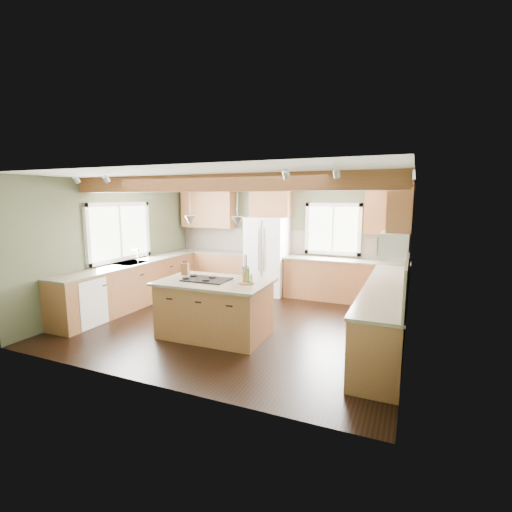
% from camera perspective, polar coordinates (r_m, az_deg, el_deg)
% --- Properties ---
extents(floor, '(5.60, 5.60, 0.00)m').
position_cam_1_polar(floor, '(6.89, -2.54, -10.09)').
color(floor, black).
rests_on(floor, ground).
extents(ceiling, '(5.60, 5.60, 0.00)m').
position_cam_1_polar(ceiling, '(6.52, -2.70, 12.06)').
color(ceiling, silver).
rests_on(ceiling, wall_back).
extents(wall_back, '(5.60, 0.00, 5.60)m').
position_cam_1_polar(wall_back, '(8.88, 4.45, 2.81)').
color(wall_back, '#4B5139').
rests_on(wall_back, ground).
extents(wall_left, '(0.00, 5.00, 5.00)m').
position_cam_1_polar(wall_left, '(8.19, -20.55, 1.75)').
color(wall_left, '#4B5139').
rests_on(wall_left, ground).
extents(wall_right, '(0.00, 5.00, 5.00)m').
position_cam_1_polar(wall_right, '(5.93, 22.53, -0.92)').
color(wall_right, '#4B5139').
rests_on(wall_right, ground).
extents(ceiling_beam, '(5.55, 0.26, 0.26)m').
position_cam_1_polar(ceiling_beam, '(5.85, -5.98, 11.10)').
color(ceiling_beam, brown).
rests_on(ceiling_beam, ceiling).
extents(soffit_trim, '(5.55, 0.20, 0.10)m').
position_cam_1_polar(soffit_trim, '(8.74, 4.33, 10.86)').
color(soffit_trim, brown).
rests_on(soffit_trim, ceiling).
extents(backsplash_back, '(5.58, 0.03, 0.58)m').
position_cam_1_polar(backsplash_back, '(8.87, 4.41, 2.22)').
color(backsplash_back, brown).
rests_on(backsplash_back, wall_back).
extents(backsplash_right, '(0.03, 3.70, 0.58)m').
position_cam_1_polar(backsplash_right, '(5.99, 22.34, -1.68)').
color(backsplash_right, brown).
rests_on(backsplash_right, wall_right).
extents(base_cab_back_left, '(2.02, 0.60, 0.88)m').
position_cam_1_polar(base_cab_back_left, '(9.47, -6.53, -2.10)').
color(base_cab_back_left, brown).
rests_on(base_cab_back_left, floor).
extents(counter_back_left, '(2.06, 0.64, 0.04)m').
position_cam_1_polar(counter_back_left, '(9.39, -6.58, 0.66)').
color(counter_back_left, '#514B3B').
rests_on(counter_back_left, base_cab_back_left).
extents(base_cab_back_right, '(2.62, 0.60, 0.88)m').
position_cam_1_polar(base_cab_back_right, '(8.36, 13.42, -3.76)').
color(base_cab_back_right, brown).
rests_on(base_cab_back_right, floor).
extents(counter_back_right, '(2.66, 0.64, 0.04)m').
position_cam_1_polar(counter_back_right, '(8.28, 13.54, -0.65)').
color(counter_back_right, '#514B3B').
rests_on(counter_back_right, base_cab_back_right).
extents(base_cab_left, '(0.60, 3.70, 0.88)m').
position_cam_1_polar(base_cab_left, '(8.17, -18.45, -4.29)').
color(base_cab_left, brown).
rests_on(base_cab_left, floor).
extents(counter_left, '(0.64, 3.74, 0.04)m').
position_cam_1_polar(counter_left, '(8.08, -18.61, -1.11)').
color(counter_left, '#514B3B').
rests_on(counter_left, base_cab_left).
extents(base_cab_right, '(0.60, 3.70, 0.88)m').
position_cam_1_polar(base_cab_right, '(6.18, 19.25, -8.55)').
color(base_cab_right, brown).
rests_on(base_cab_right, floor).
extents(counter_right, '(0.64, 3.74, 0.04)m').
position_cam_1_polar(counter_right, '(6.07, 19.47, -4.39)').
color(counter_right, '#514B3B').
rests_on(counter_right, base_cab_right).
extents(upper_cab_back_left, '(1.40, 0.35, 0.90)m').
position_cam_1_polar(upper_cab_back_left, '(9.51, -7.37, 7.10)').
color(upper_cab_back_left, brown).
rests_on(upper_cab_back_left, wall_back).
extents(upper_cab_over_fridge, '(0.96, 0.35, 0.70)m').
position_cam_1_polar(upper_cab_over_fridge, '(8.76, 2.27, 8.32)').
color(upper_cab_over_fridge, brown).
rests_on(upper_cab_over_fridge, wall_back).
extents(upper_cab_right, '(0.35, 2.20, 0.90)m').
position_cam_1_polar(upper_cab_right, '(6.76, 21.50, 5.83)').
color(upper_cab_right, brown).
rests_on(upper_cab_right, wall_right).
extents(upper_cab_back_corner, '(0.90, 0.35, 0.90)m').
position_cam_1_polar(upper_cab_back_corner, '(8.20, 19.58, 6.37)').
color(upper_cab_back_corner, brown).
rests_on(upper_cab_back_corner, wall_back).
extents(window_left, '(0.04, 1.60, 1.05)m').
position_cam_1_polar(window_left, '(8.18, -20.30, 3.52)').
color(window_left, white).
rests_on(window_left, wall_left).
extents(window_back, '(1.10, 0.04, 1.00)m').
position_cam_1_polar(window_back, '(8.53, 11.77, 4.09)').
color(window_back, white).
rests_on(window_back, wall_back).
extents(sink, '(0.50, 0.65, 0.03)m').
position_cam_1_polar(sink, '(8.08, -18.61, -1.08)').
color(sink, '#262628').
rests_on(sink, counter_left).
extents(faucet, '(0.02, 0.02, 0.28)m').
position_cam_1_polar(faucet, '(7.93, -17.69, -0.14)').
color(faucet, '#B2B2B7').
rests_on(faucet, sink).
extents(dishwasher, '(0.60, 0.60, 0.84)m').
position_cam_1_polar(dishwasher, '(7.28, -25.22, -6.37)').
color(dishwasher, white).
rests_on(dishwasher, floor).
extents(oven, '(0.60, 0.72, 0.84)m').
position_cam_1_polar(oven, '(4.96, 17.99, -12.98)').
color(oven, white).
rests_on(oven, floor).
extents(microwave, '(0.40, 0.70, 0.38)m').
position_cam_1_polar(microwave, '(5.85, 20.52, 1.55)').
color(microwave, white).
rests_on(microwave, wall_right).
extents(pendant_left, '(0.18, 0.18, 0.16)m').
position_cam_1_polar(pendant_left, '(6.10, -10.07, 5.38)').
color(pendant_left, '#B2B2B7').
rests_on(pendant_left, ceiling).
extents(pendant_right, '(0.18, 0.18, 0.16)m').
position_cam_1_polar(pendant_right, '(5.71, -2.87, 5.26)').
color(pendant_right, '#B2B2B7').
rests_on(pendant_right, ceiling).
extents(refrigerator, '(0.90, 0.74, 1.80)m').
position_cam_1_polar(refrigerator, '(8.68, 1.73, 0.03)').
color(refrigerator, white).
rests_on(refrigerator, floor).
extents(island, '(1.70, 1.07, 0.88)m').
position_cam_1_polar(island, '(6.15, -6.35, -8.17)').
color(island, brown).
rests_on(island, floor).
extents(island_top, '(1.82, 1.18, 0.04)m').
position_cam_1_polar(island_top, '(6.03, -6.42, -3.99)').
color(island_top, '#514B3B').
rests_on(island_top, island).
extents(cooktop, '(0.74, 0.50, 0.02)m').
position_cam_1_polar(cooktop, '(6.09, -7.59, -3.60)').
color(cooktop, black).
rests_on(cooktop, island_top).
extents(knife_block, '(0.13, 0.11, 0.20)m').
position_cam_1_polar(knife_block, '(6.55, -10.83, -2.00)').
color(knife_block, brown).
rests_on(knife_block, island_top).
extents(utensil_crock, '(0.16, 0.16, 0.18)m').
position_cam_1_polar(utensil_crock, '(6.25, -1.66, -2.48)').
color(utensil_crock, '#483F3A').
rests_on(utensil_crock, island_top).
extents(bottle_tray, '(0.31, 0.31, 0.23)m').
position_cam_1_polar(bottle_tray, '(5.79, -1.51, -3.11)').
color(bottle_tray, brown).
rests_on(bottle_tray, island_top).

